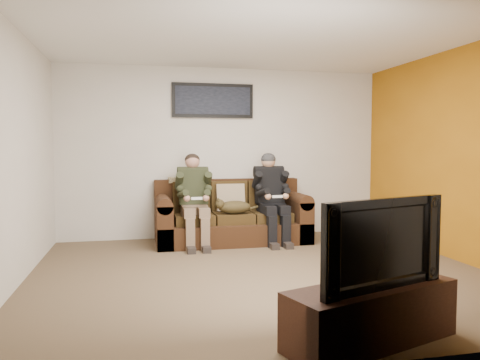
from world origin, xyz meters
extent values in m
plane|color=brown|center=(0.00, 0.00, 0.00)|extent=(5.00, 5.00, 0.00)
plane|color=silver|center=(0.00, 0.00, 2.60)|extent=(5.00, 5.00, 0.00)
plane|color=beige|center=(0.00, 2.25, 1.30)|extent=(5.00, 0.00, 5.00)
plane|color=beige|center=(0.00, -2.25, 1.30)|extent=(5.00, 0.00, 5.00)
plane|color=beige|center=(-2.50, 0.00, 1.30)|extent=(0.00, 4.50, 4.50)
plane|color=beige|center=(2.50, 0.00, 1.30)|extent=(0.00, 4.50, 4.50)
plane|color=#A16210|center=(2.49, 0.00, 1.30)|extent=(0.00, 4.50, 4.50)
cube|color=#361E10|center=(0.02, 1.75, 0.15)|extent=(2.20, 0.95, 0.30)
cube|color=#361E10|center=(0.02, 2.13, 0.60)|extent=(2.20, 0.20, 0.60)
cube|color=#361E10|center=(-0.97, 1.75, 0.30)|extent=(0.22, 0.95, 0.60)
cube|color=#361E10|center=(1.01, 1.75, 0.30)|extent=(0.22, 0.95, 0.60)
cylinder|color=#361E10|center=(-0.97, 1.75, 0.60)|extent=(0.22, 0.95, 0.22)
cylinder|color=#361E10|center=(1.01, 1.75, 0.60)|extent=(0.22, 0.95, 0.22)
cube|color=#3A2911|center=(-0.55, 1.70, 0.37)|extent=(0.55, 0.60, 0.14)
cube|color=#3A2911|center=(-0.55, 1.99, 0.66)|extent=(0.55, 0.14, 0.44)
cube|color=#3A2911|center=(0.02, 1.70, 0.37)|extent=(0.55, 0.60, 0.14)
cube|color=#3A2911|center=(0.02, 1.99, 0.66)|extent=(0.55, 0.14, 0.44)
cube|color=#3A2911|center=(0.59, 1.70, 0.37)|extent=(0.55, 0.60, 0.14)
cube|color=#3A2911|center=(0.59, 1.99, 0.66)|extent=(0.55, 0.14, 0.44)
cube|color=#9C8566|center=(0.02, 1.87, 0.64)|extent=(0.42, 0.20, 0.42)
cube|color=#BFB58C|center=(-0.65, 2.11, 0.90)|extent=(0.45, 0.22, 0.08)
cube|color=#79624C|center=(-0.55, 1.67, 0.51)|extent=(0.36, 0.30, 0.14)
cube|color=#262B1A|center=(-0.55, 1.77, 0.81)|extent=(0.40, 0.30, 0.53)
cylinder|color=#262B1A|center=(-0.55, 1.79, 1.02)|extent=(0.44, 0.18, 0.18)
sphere|color=#A7735F|center=(-0.55, 1.81, 1.18)|extent=(0.21, 0.21, 0.21)
cube|color=#79624C|center=(-0.65, 1.47, 0.50)|extent=(0.15, 0.42, 0.13)
cube|color=#79624C|center=(-0.45, 1.47, 0.50)|extent=(0.15, 0.42, 0.13)
cube|color=#79624C|center=(-0.65, 1.27, 0.22)|extent=(0.12, 0.13, 0.44)
cube|color=#79624C|center=(-0.45, 1.27, 0.22)|extent=(0.12, 0.13, 0.44)
cube|color=black|center=(-0.65, 1.19, 0.04)|extent=(0.11, 0.26, 0.08)
cube|color=black|center=(-0.45, 1.19, 0.04)|extent=(0.11, 0.26, 0.08)
cylinder|color=#262B1A|center=(-0.75, 1.70, 0.91)|extent=(0.11, 0.30, 0.28)
cylinder|color=#262B1A|center=(-0.35, 1.70, 0.91)|extent=(0.11, 0.30, 0.28)
cylinder|color=#262B1A|center=(-0.72, 1.48, 0.75)|extent=(0.14, 0.32, 0.15)
cylinder|color=#262B1A|center=(-0.38, 1.48, 0.75)|extent=(0.14, 0.32, 0.15)
sphere|color=#A7735F|center=(-0.68, 1.36, 0.70)|extent=(0.09, 0.09, 0.09)
sphere|color=#A7735F|center=(-0.42, 1.36, 0.70)|extent=(0.09, 0.09, 0.09)
cube|color=white|center=(-0.55, 1.34, 0.70)|extent=(0.15, 0.04, 0.03)
ellipsoid|color=black|center=(-0.55, 1.82, 1.21)|extent=(0.22, 0.22, 0.17)
cube|color=black|center=(0.59, 1.67, 0.51)|extent=(0.36, 0.30, 0.14)
cube|color=black|center=(0.59, 1.77, 0.81)|extent=(0.40, 0.30, 0.53)
cylinder|color=black|center=(0.59, 1.79, 1.02)|extent=(0.44, 0.18, 0.18)
sphere|color=tan|center=(0.59, 1.81, 1.18)|extent=(0.21, 0.21, 0.21)
cube|color=black|center=(0.49, 1.47, 0.50)|extent=(0.15, 0.42, 0.13)
cube|color=black|center=(0.69, 1.47, 0.50)|extent=(0.15, 0.42, 0.13)
cube|color=black|center=(0.49, 1.27, 0.22)|extent=(0.12, 0.13, 0.44)
cube|color=black|center=(0.69, 1.27, 0.22)|extent=(0.12, 0.13, 0.44)
cube|color=black|center=(0.49, 1.19, 0.04)|extent=(0.11, 0.26, 0.08)
cube|color=black|center=(0.69, 1.19, 0.04)|extent=(0.11, 0.26, 0.08)
cylinder|color=black|center=(0.39, 1.70, 0.91)|extent=(0.11, 0.30, 0.28)
cylinder|color=black|center=(0.79, 1.70, 0.91)|extent=(0.11, 0.30, 0.28)
cylinder|color=black|center=(0.42, 1.48, 0.75)|extent=(0.14, 0.32, 0.15)
cylinder|color=black|center=(0.76, 1.48, 0.75)|extent=(0.14, 0.32, 0.15)
sphere|color=tan|center=(0.46, 1.36, 0.70)|extent=(0.09, 0.09, 0.09)
sphere|color=tan|center=(0.72, 1.36, 0.70)|extent=(0.09, 0.09, 0.09)
cube|color=white|center=(0.59, 1.34, 0.70)|extent=(0.15, 0.04, 0.03)
ellipsoid|color=black|center=(0.59, 1.81, 1.21)|extent=(0.22, 0.22, 0.19)
ellipsoid|color=#4F411F|center=(0.02, 1.56, 0.54)|extent=(0.47, 0.26, 0.19)
sphere|color=#4F411F|center=(-0.20, 1.53, 0.59)|extent=(0.14, 0.14, 0.14)
cone|color=#4F411F|center=(-0.22, 1.50, 0.66)|extent=(0.04, 0.04, 0.04)
cone|color=#4F411F|center=(-0.22, 1.57, 0.66)|extent=(0.04, 0.04, 0.04)
cylinder|color=#4F411F|center=(0.26, 1.61, 0.50)|extent=(0.26, 0.13, 0.08)
cube|color=black|center=(-0.18, 2.22, 2.10)|extent=(1.25, 0.04, 0.52)
cube|color=black|center=(-0.18, 2.19, 2.10)|extent=(1.15, 0.01, 0.42)
cube|color=#321A10|center=(0.28, -1.95, 0.21)|extent=(1.39, 0.82, 0.42)
imported|color=black|center=(0.28, -1.95, 0.73)|extent=(1.08, 0.48, 0.63)
camera|label=1|loc=(-1.32, -4.90, 1.39)|focal=35.00mm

